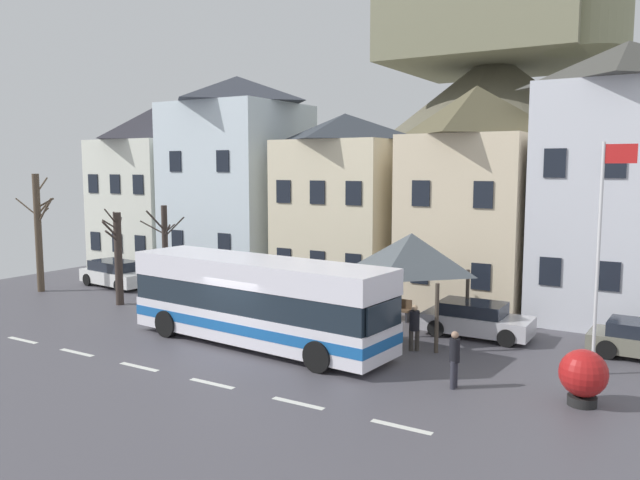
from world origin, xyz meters
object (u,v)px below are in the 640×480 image
hilltop_castle (493,142)px  parked_car_03 (210,286)px  transit_bus (258,302)px  pedestrian_00 (414,325)px  bus_shelter (411,253)px  townhouse_02 (345,204)px  townhouse_03 (474,196)px  townhouse_01 (238,178)px  pedestrian_01 (454,358)px  townhouse_04 (622,184)px  public_bench (393,308)px  flagpole (602,242)px  bare_tree_00 (39,231)px  bare_tree_01 (118,256)px  bare_tree_02 (165,246)px  townhouse_00 (155,189)px  parked_car_02 (116,274)px  harbour_buoy (583,375)px  parked_car_01 (476,320)px

hilltop_castle → parked_car_03: hilltop_castle is taller
transit_bus → pedestrian_00: (5.03, 2.19, -0.65)m
hilltop_castle → bus_shelter: bearing=-80.3°
townhouse_02 → townhouse_03: size_ratio=0.90×
townhouse_01 → townhouse_03: (13.75, -0.20, -0.71)m
transit_bus → pedestrian_01: bearing=-0.1°
townhouse_04 → public_bench: 10.45m
townhouse_01 → bus_shelter: 15.35m
flagpole → bare_tree_00: (-26.03, -0.48, -0.97)m
townhouse_02 → transit_bus: 10.83m
bare_tree_01 → bare_tree_02: bare_tree_01 is taller
transit_bus → bare_tree_02: (-9.97, 5.57, 0.73)m
townhouse_00 → flagpole: 27.71m
pedestrian_00 → pedestrian_01: size_ratio=0.97×
hilltop_castle → parked_car_02: (-12.67, -25.43, -7.53)m
hilltop_castle → harbour_buoy: size_ratio=25.22×
townhouse_00 → bus_shelter: 21.03m
transit_bus → harbour_buoy: (10.79, -0.16, -0.73)m
townhouse_01 → harbour_buoy: 23.50m
hilltop_castle → parked_car_03: 27.15m
parked_car_02 → bare_tree_01: bare_tree_01 is taller
bare_tree_01 → bus_shelter: bearing=8.4°
townhouse_02 → bus_shelter: 8.88m
transit_bus → bare_tree_00: (-15.29, 2.17, 1.55)m
townhouse_04 → pedestrian_01: 12.38m
pedestrian_00 → harbour_buoy: size_ratio=1.07×
hilltop_castle → public_bench: 25.91m
townhouse_03 → bare_tree_00: bearing=-156.6°
transit_bus → public_bench: bearing=71.7°
parked_car_03 → bare_tree_02: bearing=179.7°
bus_shelter → bare_tree_01: size_ratio=0.86×
public_bench → bare_tree_00: (-17.82, -3.76, 2.63)m
parked_car_01 → bare_tree_02: (-16.26, 0.45, 1.65)m
parked_car_01 → townhouse_02: bearing=148.4°
townhouse_03 → transit_bus: size_ratio=0.95×
parked_car_03 → pedestrian_01: size_ratio=2.46×
harbour_buoy → bare_tree_01: (-20.19, 2.19, 1.41)m
parked_car_03 → hilltop_castle: bearing=82.4°
townhouse_01 → bare_tree_02: bearing=-96.3°
townhouse_00 → pedestrian_00: bearing=-22.1°
townhouse_03 → townhouse_04: bearing=-2.7°
transit_bus → pedestrian_00: transit_bus is taller
townhouse_00 → hilltop_castle: bearing=52.3°
pedestrian_01 → public_bench: pedestrian_01 is taller
townhouse_00 → parked_car_03: 11.43m
bare_tree_00 → townhouse_01: bearing=55.9°
bare_tree_00 → bare_tree_01: bare_tree_00 is taller
public_bench → pedestrian_00: bearing=-56.3°
townhouse_02 → flagpole: 14.92m
townhouse_00 → public_bench: 19.43m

